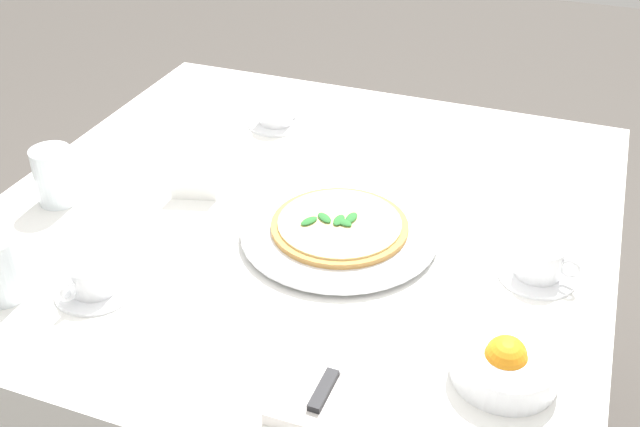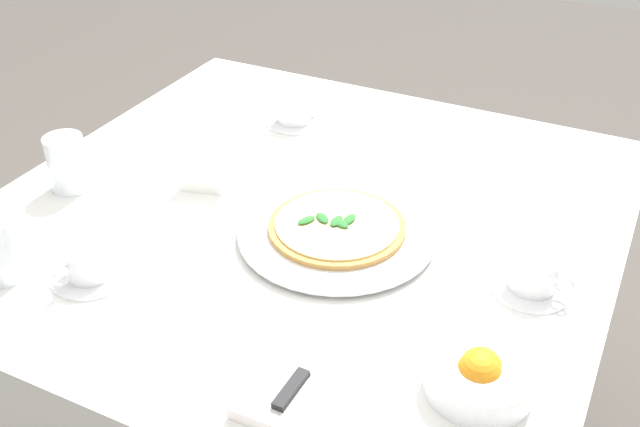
# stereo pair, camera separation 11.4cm
# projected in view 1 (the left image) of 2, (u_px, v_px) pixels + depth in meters

# --- Properties ---
(dining_table) EXTENTS (1.14, 1.14, 0.75)m
(dining_table) POSITION_uv_depth(u_px,v_px,m) (302.00, 265.00, 1.50)
(dining_table) COLOR white
(dining_table) RESTS_ON ground_plane
(pizza_plate) EXTENTS (0.35, 0.35, 0.02)m
(pizza_plate) POSITION_uv_depth(u_px,v_px,m) (339.00, 231.00, 1.35)
(pizza_plate) COLOR white
(pizza_plate) RESTS_ON dining_table
(pizza) EXTENTS (0.24, 0.24, 0.02)m
(pizza) POSITION_uv_depth(u_px,v_px,m) (339.00, 225.00, 1.34)
(pizza) COLOR #C68E47
(pizza) RESTS_ON pizza_plate
(coffee_cup_back_corner) EXTENTS (0.13, 0.13, 0.07)m
(coffee_cup_back_corner) POSITION_uv_depth(u_px,v_px,m) (276.00, 112.00, 1.71)
(coffee_cup_back_corner) COLOR white
(coffee_cup_back_corner) RESTS_ON dining_table
(coffee_cup_near_right) EXTENTS (0.13, 0.13, 0.06)m
(coffee_cup_near_right) POSITION_uv_depth(u_px,v_px,m) (539.00, 263.00, 1.24)
(coffee_cup_near_right) COLOR white
(coffee_cup_near_right) RESTS_ON dining_table
(coffee_cup_far_left) EXTENTS (0.13, 0.13, 0.06)m
(coffee_cup_far_left) POSITION_uv_depth(u_px,v_px,m) (93.00, 279.00, 1.21)
(coffee_cup_far_left) COLOR white
(coffee_cup_far_left) RESTS_ON dining_table
(water_glass_center_back) EXTENTS (0.08, 0.08, 0.11)m
(water_glass_center_back) POSITION_uv_depth(u_px,v_px,m) (55.00, 178.00, 1.43)
(water_glass_center_back) COLOR white
(water_glass_center_back) RESTS_ON dining_table
(water_glass_far_right) EXTENTS (0.07, 0.07, 0.11)m
(water_glass_far_right) POSITION_uv_depth(u_px,v_px,m) (0.00, 273.00, 1.19)
(water_glass_far_right) COLOR white
(water_glass_far_right) RESTS_ON dining_table
(napkin_folded) EXTENTS (0.22, 0.13, 0.02)m
(napkin_folded) POSITION_uv_depth(u_px,v_px,m) (336.00, 374.00, 1.05)
(napkin_folded) COLOR white
(napkin_folded) RESTS_ON dining_table
(dinner_knife) EXTENTS (0.20, 0.02, 0.01)m
(dinner_knife) POSITION_uv_depth(u_px,v_px,m) (337.00, 366.00, 1.05)
(dinner_knife) COLOR silver
(dinner_knife) RESTS_ON napkin_folded
(citrus_bowl) EXTENTS (0.15, 0.15, 0.07)m
(citrus_bowl) POSITION_uv_depth(u_px,v_px,m) (505.00, 363.00, 1.05)
(citrus_bowl) COLOR white
(citrus_bowl) RESTS_ON dining_table
(menu_card) EXTENTS (0.03, 0.09, 0.06)m
(menu_card) POSITION_uv_depth(u_px,v_px,m) (193.00, 186.00, 1.44)
(menu_card) COLOR white
(menu_card) RESTS_ON dining_table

